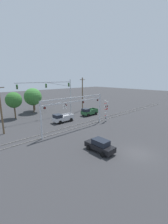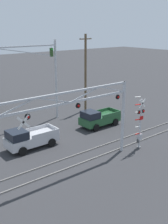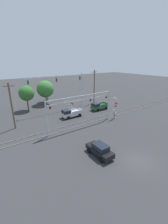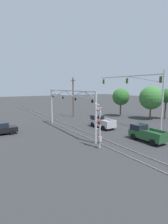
% 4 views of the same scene
% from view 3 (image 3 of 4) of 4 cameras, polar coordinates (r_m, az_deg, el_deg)
% --- Properties ---
extents(ground_plane, '(200.00, 200.00, 0.00)m').
position_cam_3_polar(ground_plane, '(21.20, 19.57, -17.06)').
color(ground_plane, '#303033').
extents(rail_track_near, '(80.00, 0.08, 0.10)m').
position_cam_3_polar(rail_track_near, '(29.14, -1.19, -5.24)').
color(rail_track_near, gray).
rests_on(rail_track_near, ground_plane).
extents(rail_track_far, '(80.00, 0.08, 0.10)m').
position_cam_3_polar(rail_track_far, '(30.24, -2.71, -4.30)').
color(rail_track_far, gray).
rests_on(rail_track_far, ground_plane).
extents(crossing_gantry, '(13.86, 0.29, 6.09)m').
position_cam_3_polar(crossing_gantry, '(27.43, -0.94, 2.48)').
color(crossing_gantry, '#B7BABF').
rests_on(crossing_gantry, ground_plane).
extents(crossing_signal_mast, '(1.32, 0.35, 4.82)m').
position_cam_3_polar(crossing_signal_mast, '(32.86, 11.81, 1.12)').
color(crossing_signal_mast, '#B7BABF').
rests_on(crossing_signal_mast, ground_plane).
extents(traffic_signal_span, '(14.30, 0.39, 8.98)m').
position_cam_3_polar(traffic_signal_span, '(38.40, -5.43, 10.54)').
color(traffic_signal_span, '#B7BABF').
rests_on(traffic_signal_span, ground_plane).
extents(pickup_truck_lead, '(4.63, 2.16, 1.89)m').
position_cam_3_polar(pickup_truck_lead, '(33.32, -5.00, -0.45)').
color(pickup_truck_lead, '#B7B7BC').
rests_on(pickup_truck_lead, ground_plane).
extents(pickup_truck_following, '(4.50, 2.16, 1.89)m').
position_cam_3_polar(pickup_truck_following, '(38.25, 5.73, 2.18)').
color(pickup_truck_following, '#23512D').
rests_on(pickup_truck_following, ground_plane).
extents(sedan_waiting, '(1.92, 4.14, 1.68)m').
position_cam_3_polar(sedan_waiting, '(20.67, 6.05, -14.09)').
color(sedan_waiting, black).
rests_on(sedan_waiting, ground_plane).
extents(utility_pole_left, '(1.80, 0.28, 8.51)m').
position_cam_3_polar(utility_pole_left, '(29.57, -25.82, 2.13)').
color(utility_pole_left, brown).
rests_on(utility_pole_left, ground_plane).
extents(utility_pole_right, '(1.80, 0.28, 9.48)m').
position_cam_3_polar(utility_pole_right, '(43.31, 3.90, 9.68)').
color(utility_pole_right, brown).
rests_on(utility_pole_right, ground_plane).
extents(background_tree_beyond_span, '(3.72, 3.72, 6.23)m').
position_cam_3_polar(background_tree_beyond_span, '(39.38, -21.08, 6.63)').
color(background_tree_beyond_span, brown).
rests_on(background_tree_beyond_span, ground_plane).
extents(background_tree_far_left_verge, '(4.68, 4.68, 6.71)m').
position_cam_3_polar(background_tree_far_left_verge, '(43.55, -14.53, 8.46)').
color(background_tree_far_left_verge, brown).
rests_on(background_tree_far_left_verge, ground_plane).
extents(background_tree_far_right_verge, '(2.89, 2.89, 6.23)m').
position_cam_3_polar(background_tree_far_right_verge, '(46.51, -14.05, 9.64)').
color(background_tree_far_right_verge, brown).
rests_on(background_tree_far_right_verge, ground_plane).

